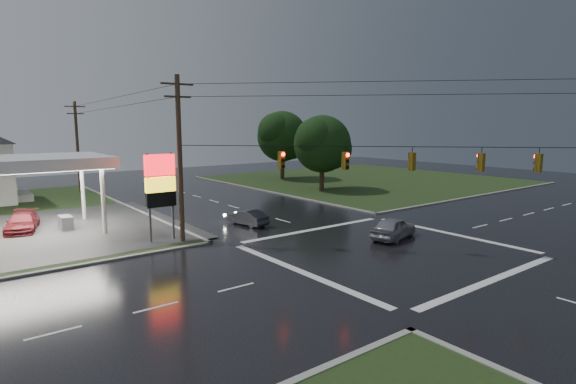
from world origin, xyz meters
TOP-DOWN VIEW (x-y plane):
  - ground at (0.00, 0.00)m, footprint 120.00×120.00m
  - grass_ne at (26.00, 26.00)m, footprint 36.00×36.00m
  - pylon_sign at (-10.50, 10.50)m, footprint 2.00×0.35m
  - utility_pole_nw at (-9.50, 9.50)m, footprint 2.20×0.32m
  - utility_pole_n at (-9.50, 38.00)m, footprint 2.20×0.32m
  - traffic_signals at (0.02, -0.02)m, footprint 26.87×26.87m
  - tree_ne_near at (14.14, 21.99)m, footprint 7.99×6.80m
  - tree_ne_far at (17.15, 33.99)m, footprint 8.46×7.20m
  - car_north at (-3.23, 11.35)m, footprint 1.94×3.92m
  - car_crossing at (2.59, 1.61)m, footprint 4.72×2.86m
  - car_pump at (-17.63, 19.56)m, footprint 3.09×5.13m

SIDE VIEW (x-z plane):
  - ground at x=0.00m, z-range 0.00..0.00m
  - grass_ne at x=26.00m, z-range 0.00..0.08m
  - car_north at x=-3.23m, z-range 0.00..1.23m
  - car_pump at x=-17.63m, z-range 0.00..1.39m
  - car_crossing at x=2.59m, z-range 0.00..1.50m
  - pylon_sign at x=-10.50m, z-range 1.01..7.01m
  - utility_pole_n at x=-9.50m, z-range 0.22..10.72m
  - tree_ne_near at x=14.14m, z-range 1.07..10.05m
  - utility_pole_nw at x=-9.50m, z-range 0.22..11.22m
  - tree_ne_far at x=17.15m, z-range 1.28..11.08m
  - traffic_signals at x=0.02m, z-range 5.75..7.22m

